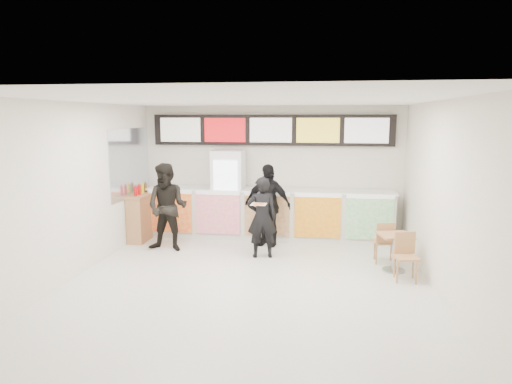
% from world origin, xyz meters
% --- Properties ---
extents(floor, '(7.00, 7.00, 0.00)m').
position_xyz_m(floor, '(0.00, 0.00, 0.00)').
color(floor, beige).
rests_on(floor, ground).
extents(ceiling, '(7.00, 7.00, 0.00)m').
position_xyz_m(ceiling, '(0.00, 0.00, 3.00)').
color(ceiling, white).
rests_on(ceiling, wall_back).
extents(wall_back, '(6.00, 0.00, 6.00)m').
position_xyz_m(wall_back, '(0.00, 3.50, 1.50)').
color(wall_back, silver).
rests_on(wall_back, floor).
extents(wall_left, '(0.00, 7.00, 7.00)m').
position_xyz_m(wall_left, '(-3.00, 0.00, 1.50)').
color(wall_left, silver).
rests_on(wall_left, floor).
extents(wall_right, '(0.00, 7.00, 7.00)m').
position_xyz_m(wall_right, '(3.00, 0.00, 1.50)').
color(wall_right, silver).
rests_on(wall_right, floor).
extents(service_counter, '(5.56, 0.77, 1.14)m').
position_xyz_m(service_counter, '(0.00, 3.09, 0.57)').
color(service_counter, silver).
rests_on(service_counter, floor).
extents(menu_board, '(5.50, 0.14, 0.70)m').
position_xyz_m(menu_board, '(0.00, 3.41, 2.45)').
color(menu_board, black).
rests_on(menu_board, wall_back).
extents(drinks_fridge, '(0.70, 0.67, 2.00)m').
position_xyz_m(drinks_fridge, '(-0.93, 3.11, 1.00)').
color(drinks_fridge, white).
rests_on(drinks_fridge, floor).
extents(mirror_panel, '(0.01, 2.00, 1.50)m').
position_xyz_m(mirror_panel, '(-2.99, 2.45, 1.75)').
color(mirror_panel, '#B2B7BF').
rests_on(mirror_panel, wall_left).
extents(customer_main, '(0.65, 0.50, 1.61)m').
position_xyz_m(customer_main, '(0.04, 1.66, 0.80)').
color(customer_main, black).
rests_on(customer_main, floor).
extents(customer_left, '(0.93, 0.75, 1.82)m').
position_xyz_m(customer_left, '(-1.95, 1.83, 0.91)').
color(customer_left, black).
rests_on(customer_left, floor).
extents(customer_mid, '(1.11, 0.66, 1.76)m').
position_xyz_m(customer_mid, '(0.03, 2.55, 0.88)').
color(customer_mid, black).
rests_on(customer_mid, floor).
extents(pizza_slice, '(0.36, 0.36, 0.02)m').
position_xyz_m(pizza_slice, '(0.04, 1.21, 1.16)').
color(pizza_slice, beige).
rests_on(pizza_slice, customer_main).
extents(cafe_table, '(0.70, 1.43, 0.81)m').
position_xyz_m(cafe_table, '(2.50, 1.18, 0.47)').
color(cafe_table, '#A67D4B').
rests_on(cafe_table, floor).
extents(condiment_ledge, '(0.38, 0.94, 1.25)m').
position_xyz_m(condiment_ledge, '(-2.82, 2.53, 0.53)').
color(condiment_ledge, '#A67D4B').
rests_on(condiment_ledge, floor).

